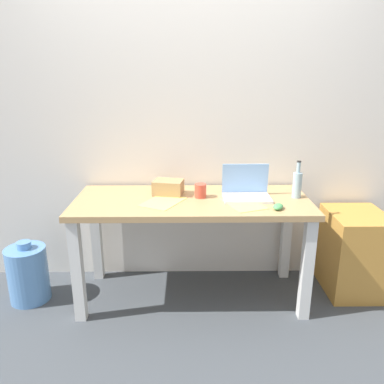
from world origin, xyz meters
TOP-DOWN VIEW (x-y plane):
  - ground_plane at (0.00, 0.00)m, footprint 8.00×8.00m
  - back_wall at (0.00, 0.39)m, footprint 5.20×0.08m
  - desk at (0.00, 0.00)m, footprint 1.60×0.67m
  - laptop_right at (0.37, 0.02)m, footprint 0.32×0.22m
  - beer_bottle at (0.72, 0.03)m, footprint 0.06×0.06m
  - computer_mouse at (0.54, -0.21)m, footprint 0.10×0.12m
  - cardboard_box at (-0.17, 0.11)m, footprint 0.23×0.18m
  - coffee_mug at (0.06, 0.04)m, footprint 0.08×0.08m
  - paper_sheet_front_right at (0.34, -0.11)m, footprint 0.30×0.35m
  - paper_yellow_folder at (-0.19, -0.06)m, footprint 0.33×0.36m
  - water_cooler_jug at (-1.17, -0.03)m, footprint 0.28×0.28m
  - filing_cabinet at (1.20, 0.08)m, footprint 0.40×0.48m

SIDE VIEW (x-z plane):
  - ground_plane at x=0.00m, z-range 0.00..0.00m
  - water_cooler_jug at x=-1.17m, z-range -0.02..0.43m
  - filing_cabinet at x=1.20m, z-range 0.00..0.61m
  - desk at x=0.00m, z-range 0.26..1.01m
  - paper_sheet_front_right at x=0.34m, z-range 0.75..0.75m
  - paper_yellow_folder at x=-0.19m, z-range 0.75..0.75m
  - computer_mouse at x=0.54m, z-range 0.75..0.78m
  - coffee_mug at x=0.06m, z-range 0.75..0.85m
  - laptop_right at x=0.37m, z-range 0.69..0.91m
  - cardboard_box at x=-0.17m, z-range 0.75..0.85m
  - beer_bottle at x=0.72m, z-range 0.72..0.98m
  - back_wall at x=0.00m, z-range 0.00..2.60m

